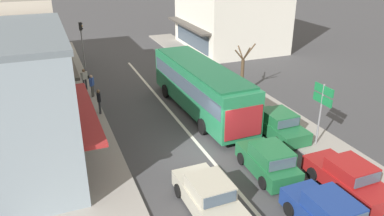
{
  "coord_description": "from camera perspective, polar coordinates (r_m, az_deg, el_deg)",
  "views": [
    {
      "loc": [
        -7.13,
        -15.88,
        10.19
      ],
      "look_at": [
        0.54,
        3.26,
        1.2
      ],
      "focal_mm": 35.0,
      "sensor_mm": 36.0,
      "label": 1
    }
  ],
  "objects": [
    {
      "name": "directional_road_sign",
      "position": [
        20.81,
        19.25,
        1.1
      ],
      "size": [
        0.1,
        1.4,
        3.6
      ],
      "color": "gray",
      "rests_on": "ground"
    },
    {
      "name": "pedestrian_with_handbag_near",
      "position": [
        29.2,
        -16.06,
        4.41
      ],
      "size": [
        0.64,
        0.44,
        1.63
      ],
      "color": "#333338",
      "rests_on": "sidewalk_left"
    },
    {
      "name": "parked_sedan_kerb_second",
      "position": [
        22.25,
        12.9,
        -2.43
      ],
      "size": [
        1.93,
        4.22,
        1.47
      ],
      "color": "#1E6638",
      "rests_on": "ground"
    },
    {
      "name": "sidewalk_left",
      "position": [
        24.1,
        -18.99,
        -2.65
      ],
      "size": [
        5.2,
        44.0,
        0.14
      ],
      "primitive_type": "cube",
      "color": "gray",
      "rests_on": "ground"
    },
    {
      "name": "lane_centre_line",
      "position": [
        23.44,
        -1.91,
        -2.21
      ],
      "size": [
        0.2,
        28.0,
        0.01
      ],
      "primitive_type": "cube",
      "color": "silver",
      "rests_on": "ground"
    },
    {
      "name": "building_right_far",
      "position": [
        40.54,
        5.92,
        16.03
      ],
      "size": [
        9.73,
        10.46,
        9.95
      ],
      "color": "silver",
      "rests_on": "ground"
    },
    {
      "name": "hatchback_adjacent_lane_trail",
      "position": [
        18.45,
        11.56,
        -7.91
      ],
      "size": [
        1.94,
        3.77,
        1.54
      ],
      "color": "#1E6638",
      "rests_on": "ground"
    },
    {
      "name": "traffic_light_downstreet",
      "position": [
        34.19,
        -16.45,
        10.22
      ],
      "size": [
        0.33,
        0.24,
        4.2
      ],
      "color": "gray",
      "rests_on": "ground"
    },
    {
      "name": "pedestrian_far_walker",
      "position": [
        27.71,
        -15.01,
        3.5
      ],
      "size": [
        0.37,
        0.51,
        1.63
      ],
      "color": "#4C4742",
      "rests_on": "sidewalk_left"
    },
    {
      "name": "kerb_right",
      "position": [
        27.54,
        8.84,
        1.69
      ],
      "size": [
        2.8,
        44.0,
        0.12
      ],
      "primitive_type": "cube",
      "color": "gray",
      "rests_on": "ground"
    },
    {
      "name": "street_tree_right",
      "position": [
        27.4,
        7.72,
        5.48
      ],
      "size": [
        1.67,
        1.73,
        3.81
      ],
      "color": "brown",
      "rests_on": "ground"
    },
    {
      "name": "parked_sedan_kerb_front",
      "position": [
        18.35,
        22.69,
        -9.79
      ],
      "size": [
        1.96,
        4.23,
        1.47
      ],
      "color": "maroon",
      "rests_on": "ground"
    },
    {
      "name": "city_bus",
      "position": [
        24.26,
        1.36,
        3.52
      ],
      "size": [
        2.98,
        10.93,
        3.23
      ],
      "color": "#237A4C",
      "rests_on": "ground"
    },
    {
      "name": "shopfront_far_end",
      "position": [
        35.77,
        -26.77,
        10.23
      ],
      "size": [
        8.62,
        7.56,
        6.92
      ],
      "color": "silver",
      "rests_on": "ground"
    },
    {
      "name": "ground_plane",
      "position": [
        20.16,
        2.03,
        -6.81
      ],
      "size": [
        140.0,
        140.0,
        0.0
      ],
      "primitive_type": "plane",
      "color": "#3F3F42"
    },
    {
      "name": "pedestrian_browsing_midblock",
      "position": [
        24.78,
        -13.98,
        1.22
      ],
      "size": [
        0.29,
        0.66,
        1.63
      ],
      "color": "#333338",
      "rests_on": "sidewalk_left"
    },
    {
      "name": "sedan_behind_bus_mid",
      "position": [
        15.91,
        2.58,
        -13.25
      ],
      "size": [
        1.97,
        4.24,
        1.47
      ],
      "color": "#B7B29E",
      "rests_on": "ground"
    },
    {
      "name": "hatchback_adjacent_lane_lead",
      "position": [
        15.8,
        19.89,
        -14.97
      ],
      "size": [
        1.88,
        3.73,
        1.54
      ],
      "color": "navy",
      "rests_on": "ground"
    }
  ]
}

